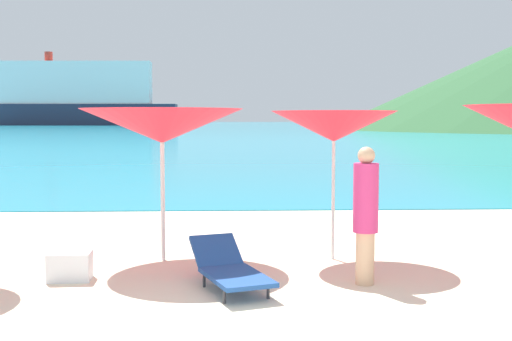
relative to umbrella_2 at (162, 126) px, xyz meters
name	(u,v)px	position (x,y,z in m)	size (l,w,h in m)	color
ground_plane	(234,211)	(1.01, 5.74, -1.99)	(50.00, 100.00, 0.30)	beige
ocean_water	(230,125)	(1.01, 224.76, -1.83)	(650.00, 440.00, 0.02)	teal
umbrella_2	(162,126)	(0.00, 0.00, 0.00)	(2.41, 2.41, 2.08)	silver
umbrella_3	(334,127)	(2.34, -0.02, -0.01)	(1.88, 1.88, 2.05)	silver
lounge_chair_0	(230,268)	(0.91, -1.56, -1.61)	(1.03, 1.58, 0.52)	#1E478C
beachgoer_0	(366,212)	(2.50, -1.42, -0.98)	(0.29, 0.29, 1.62)	#DBAA84
cooler_box	(70,266)	(-1.01, -1.08, -1.67)	(0.50, 0.36, 0.34)	white
cruise_ship	(75,97)	(-47.95, 199.92, 7.08)	(64.28, 9.58, 23.04)	#262D47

